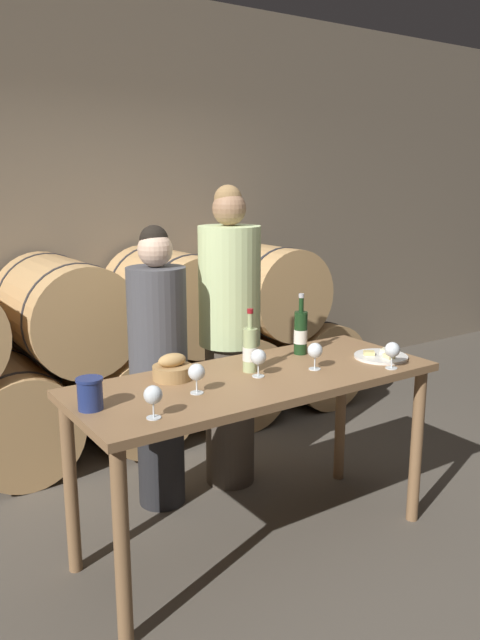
{
  "coord_description": "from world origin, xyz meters",
  "views": [
    {
      "loc": [
        -1.67,
        -2.35,
        1.84
      ],
      "look_at": [
        0.0,
        0.14,
        1.15
      ],
      "focal_mm": 35.0,
      "sensor_mm": 36.0,
      "label": 1
    }
  ],
  "objects_px": {
    "wine_bottle_white": "(250,350)",
    "wine_glass_center": "(258,358)",
    "wine_glass_left": "(197,373)",
    "wine_glass_far_right": "(392,350)",
    "tasting_table": "(256,398)",
    "person_left": "(159,367)",
    "wine_bottle_red": "(301,332)",
    "wine_glass_far_left": "(153,396)",
    "cheese_plate": "(381,356)",
    "blue_crock": "(90,392)",
    "bread_basket": "(172,369)",
    "wine_glass_right": "(315,351)",
    "person_right": "(230,338)"
  },
  "relations": [
    {
      "from": "blue_crock",
      "to": "bread_basket",
      "type": "relative_size",
      "value": 0.72
    },
    {
      "from": "person_right",
      "to": "wine_glass_far_right",
      "type": "height_order",
      "value": "person_right"
    },
    {
      "from": "tasting_table",
      "to": "wine_glass_center",
      "type": "xyz_separation_m",
      "value": [
        -0.0,
        -0.02,
        0.21
      ]
    },
    {
      "from": "bread_basket",
      "to": "wine_glass_left",
      "type": "bearing_deg",
      "value": -90.98
    },
    {
      "from": "wine_glass_far_left",
      "to": "wine_glass_left",
      "type": "relative_size",
      "value": 1.0
    },
    {
      "from": "bread_basket",
      "to": "wine_glass_far_right",
      "type": "relative_size",
      "value": 1.38
    },
    {
      "from": "tasting_table",
      "to": "wine_glass_left",
      "type": "distance_m",
      "value": 0.43
    },
    {
      "from": "wine_glass_far_right",
      "to": "wine_glass_left",
      "type": "bearing_deg",
      "value": 167.35
    },
    {
      "from": "person_left",
      "to": "person_right",
      "type": "distance_m",
      "value": 0.48
    },
    {
      "from": "tasting_table",
      "to": "person_left",
      "type": "height_order",
      "value": "person_left"
    },
    {
      "from": "wine_glass_far_right",
      "to": "person_left",
      "type": "bearing_deg",
      "value": 131.88
    },
    {
      "from": "wine_bottle_white",
      "to": "bread_basket",
      "type": "distance_m",
      "value": 0.4
    },
    {
      "from": "wine_glass_far_left",
      "to": "wine_glass_right",
      "type": "relative_size",
      "value": 1.0
    },
    {
      "from": "wine_bottle_white",
      "to": "wine_glass_right",
      "type": "xyz_separation_m",
      "value": [
        0.29,
        -0.15,
        -0.02
      ]
    },
    {
      "from": "bread_basket",
      "to": "wine_bottle_white",
      "type": "bearing_deg",
      "value": -15.51
    },
    {
      "from": "tasting_table",
      "to": "wine_bottle_white",
      "type": "bearing_deg",
      "value": 79.19
    },
    {
      "from": "wine_glass_center",
      "to": "wine_glass_right",
      "type": "distance_m",
      "value": 0.31
    },
    {
      "from": "wine_bottle_white",
      "to": "wine_glass_left",
      "type": "relative_size",
      "value": 2.32
    },
    {
      "from": "wine_bottle_red",
      "to": "wine_glass_left",
      "type": "relative_size",
      "value": 2.44
    },
    {
      "from": "wine_glass_far_right",
      "to": "tasting_table",
      "type": "bearing_deg",
      "value": 155.94
    },
    {
      "from": "wine_glass_far_right",
      "to": "wine_glass_far_left",
      "type": "bearing_deg",
      "value": 177.2
    },
    {
      "from": "person_left",
      "to": "cheese_plate",
      "type": "xyz_separation_m",
      "value": [
        0.93,
        -0.77,
        0.1
      ]
    },
    {
      "from": "wine_glass_far_left",
      "to": "wine_glass_center",
      "type": "height_order",
      "value": "same"
    },
    {
      "from": "wine_bottle_white",
      "to": "blue_crock",
      "type": "distance_m",
      "value": 0.85
    },
    {
      "from": "wine_bottle_red",
      "to": "wine_glass_center",
      "type": "height_order",
      "value": "wine_bottle_red"
    },
    {
      "from": "person_left",
      "to": "blue_crock",
      "type": "xyz_separation_m",
      "value": [
        -0.63,
        -0.63,
        0.16
      ]
    },
    {
      "from": "person_left",
      "to": "wine_glass_center",
      "type": "bearing_deg",
      "value": -73.11
    },
    {
      "from": "wine_glass_left",
      "to": "tasting_table",
      "type": "bearing_deg",
      "value": 9.05
    },
    {
      "from": "person_right",
      "to": "wine_glass_center",
      "type": "relative_size",
      "value": 13.21
    },
    {
      "from": "person_left",
      "to": "wine_glass_far_right",
      "type": "bearing_deg",
      "value": -48.12
    },
    {
      "from": "person_left",
      "to": "wine_bottle_red",
      "type": "xyz_separation_m",
      "value": [
        0.63,
        -0.47,
        0.21
      ]
    },
    {
      "from": "wine_glass_far_left",
      "to": "wine_glass_center",
      "type": "distance_m",
      "value": 0.69
    },
    {
      "from": "wine_bottle_red",
      "to": "wine_glass_far_right",
      "type": "distance_m",
      "value": 0.51
    },
    {
      "from": "wine_glass_center",
      "to": "tasting_table",
      "type": "bearing_deg",
      "value": 84.67
    },
    {
      "from": "wine_glass_far_left",
      "to": "cheese_plate",
      "type": "bearing_deg",
      "value": 4.18
    },
    {
      "from": "tasting_table",
      "to": "wine_glass_center",
      "type": "distance_m",
      "value": 0.21
    },
    {
      "from": "blue_crock",
      "to": "wine_glass_right",
      "type": "height_order",
      "value": "wine_glass_right"
    },
    {
      "from": "wine_glass_left",
      "to": "wine_glass_far_right",
      "type": "distance_m",
      "value": 1.02
    },
    {
      "from": "person_left",
      "to": "person_right",
      "type": "height_order",
      "value": "person_right"
    },
    {
      "from": "tasting_table",
      "to": "person_left",
      "type": "relative_size",
      "value": 1.14
    },
    {
      "from": "wine_glass_left",
      "to": "wine_glass_right",
      "type": "bearing_deg",
      "value": -1.68
    },
    {
      "from": "wine_bottle_white",
      "to": "wine_glass_center",
      "type": "xyz_separation_m",
      "value": [
        -0.02,
        -0.09,
        -0.02
      ]
    },
    {
      "from": "wine_glass_right",
      "to": "wine_glass_far_left",
      "type": "bearing_deg",
      "value": -171.62
    },
    {
      "from": "person_left",
      "to": "wine_glass_center",
      "type": "xyz_separation_m",
      "value": [
        0.2,
        -0.67,
        0.18
      ]
    },
    {
      "from": "cheese_plate",
      "to": "wine_glass_left",
      "type": "height_order",
      "value": "wine_glass_left"
    },
    {
      "from": "cheese_plate",
      "to": "wine_glass_right",
      "type": "relative_size",
      "value": 2.07
    },
    {
      "from": "wine_glass_far_left",
      "to": "blue_crock",
      "type": "bearing_deg",
      "value": 126.37
    },
    {
      "from": "wine_bottle_white",
      "to": "wine_glass_right",
      "type": "distance_m",
      "value": 0.33
    },
    {
      "from": "person_left",
      "to": "wine_bottle_white",
      "type": "relative_size",
      "value": 5.04
    },
    {
      "from": "person_left",
      "to": "wine_glass_far_right",
      "type": "xyz_separation_m",
      "value": [
        0.84,
        -0.93,
        0.18
      ]
    }
  ]
}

